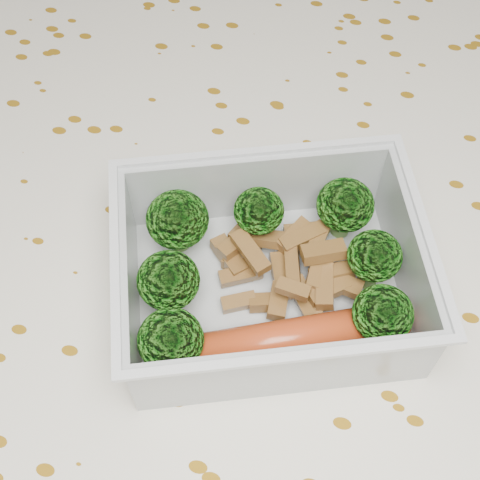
# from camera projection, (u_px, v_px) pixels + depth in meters

# --- Properties ---
(dining_table) EXTENTS (1.40, 0.90, 0.75)m
(dining_table) POSITION_uv_depth(u_px,v_px,m) (237.00, 323.00, 0.48)
(dining_table) COLOR brown
(dining_table) RESTS_ON ground
(tablecloth) EXTENTS (1.46, 0.96, 0.19)m
(tablecloth) POSITION_uv_depth(u_px,v_px,m) (237.00, 290.00, 0.43)
(tablecloth) COLOR silver
(tablecloth) RESTS_ON dining_table
(lunch_container) EXTENTS (0.20, 0.18, 0.06)m
(lunch_container) POSITION_uv_depth(u_px,v_px,m) (270.00, 279.00, 0.37)
(lunch_container) COLOR silver
(lunch_container) RESTS_ON tablecloth
(broccoli_florets) EXTENTS (0.16, 0.14, 0.04)m
(broccoli_florets) POSITION_uv_depth(u_px,v_px,m) (259.00, 261.00, 0.37)
(broccoli_florets) COLOR #608C3F
(broccoli_florets) RESTS_ON lunch_container
(meat_pile) EXTENTS (0.09, 0.07, 0.03)m
(meat_pile) POSITION_uv_depth(u_px,v_px,m) (286.00, 266.00, 0.38)
(meat_pile) COLOR brown
(meat_pile) RESTS_ON lunch_container
(sausage) EXTENTS (0.13, 0.07, 0.02)m
(sausage) POSITION_uv_depth(u_px,v_px,m) (286.00, 340.00, 0.35)
(sausage) COLOR #AE3B17
(sausage) RESTS_ON lunch_container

